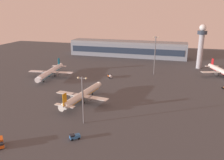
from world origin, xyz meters
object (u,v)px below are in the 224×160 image
(fuel_truck, at_px, (110,76))
(apron_light_central, at_px, (83,97))
(airplane_far_stand, at_px, (223,72))
(maintenance_van, at_px, (75,136))
(catering_truck, at_px, (0,143))
(airplane_near_gate, at_px, (82,95))
(airplane_taxiway_distant, at_px, (51,72))
(control_tower, at_px, (201,43))
(apron_light_west, at_px, (155,53))

(fuel_truck, relative_size, apron_light_central, 0.29)
(airplane_far_stand, relative_size, maintenance_van, 9.09)
(catering_truck, xyz_separation_m, apron_light_central, (23.14, 26.37, 11.23))
(airplane_near_gate, bearing_deg, airplane_taxiway_distant, 145.06)
(catering_truck, relative_size, apron_light_central, 0.26)
(control_tower, xyz_separation_m, apron_light_central, (-56.60, -123.33, -8.95))
(fuel_truck, relative_size, apron_light_west, 0.22)
(airplane_far_stand, height_order, apron_light_central, apron_light_central)
(airplane_near_gate, bearing_deg, maintenance_van, -63.82)
(airplane_far_stand, bearing_deg, control_tower, -77.19)
(fuel_truck, bearing_deg, apron_light_west, 0.89)
(airplane_taxiway_distant, distance_m, maintenance_van, 93.85)
(airplane_near_gate, height_order, apron_light_west, apron_light_west)
(airplane_near_gate, xyz_separation_m, fuel_truck, (1.26, 50.58, -2.58))
(airplane_near_gate, distance_m, apron_light_west, 77.23)
(airplane_taxiway_distant, bearing_deg, control_tower, -157.94)
(control_tower, relative_size, apron_light_west, 1.26)
(maintenance_van, relative_size, apron_light_central, 0.20)
(maintenance_van, bearing_deg, apron_light_west, -49.86)
(airplane_far_stand, xyz_separation_m, fuel_truck, (-81.77, -25.39, -2.70))
(airplane_far_stand, xyz_separation_m, apron_light_central, (-72.36, -99.46, 8.74))
(airplane_near_gate, xyz_separation_m, airplane_taxiway_distant, (-42.21, 38.79, 0.30))
(airplane_far_stand, bearing_deg, apron_light_west, -12.93)
(fuel_truck, bearing_deg, control_tower, 6.60)
(control_tower, bearing_deg, apron_light_west, -138.89)
(control_tower, bearing_deg, maintenance_van, -111.75)
(apron_light_central, bearing_deg, airplane_taxiway_distant, 130.33)
(fuel_truck, relative_size, catering_truck, 1.15)
(airplane_taxiway_distant, xyz_separation_m, catering_truck, (29.74, -88.64, -2.67))
(catering_truck, bearing_deg, airplane_far_stand, -171.68)
(maintenance_van, relative_size, apron_light_west, 0.15)
(airplane_near_gate, height_order, maintenance_van, airplane_near_gate)
(control_tower, distance_m, apron_light_central, 135.99)
(apron_light_central, bearing_deg, control_tower, 65.35)
(airplane_near_gate, bearing_deg, apron_light_central, -57.91)
(airplane_taxiway_distant, bearing_deg, catering_truck, 101.46)
(control_tower, height_order, maintenance_van, control_tower)
(airplane_taxiway_distant, height_order, catering_truck, airplane_taxiway_distant)
(control_tower, bearing_deg, airplane_near_gate, -123.97)
(fuel_truck, distance_m, apron_light_central, 75.54)
(airplane_taxiway_distant, height_order, airplane_far_stand, airplane_taxiway_distant)
(airplane_far_stand, distance_m, maintenance_van, 133.52)
(apron_light_west, bearing_deg, fuel_truck, -148.99)
(airplane_far_stand, height_order, apron_light_west, apron_light_west)
(fuel_truck, xyz_separation_m, catering_truck, (-13.72, -100.44, 0.21))
(airplane_near_gate, height_order, fuel_truck, airplane_near_gate)
(apron_light_central, relative_size, apron_light_west, 0.74)
(fuel_truck, distance_m, catering_truck, 101.37)
(airplane_far_stand, bearing_deg, fuel_truck, -3.37)
(airplane_far_stand, distance_m, apron_light_central, 123.30)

